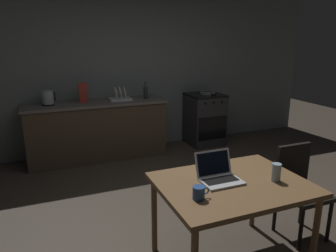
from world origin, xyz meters
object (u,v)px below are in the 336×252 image
(coffee_mug, at_px, (199,193))
(dish_rack, at_px, (120,97))
(electric_kettle, at_px, (48,98))
(frying_pan, at_px, (208,93))
(bottle, at_px, (146,91))
(dining_table, at_px, (232,191))
(chair, at_px, (299,185))
(cereal_box, at_px, (83,93))
(laptop, at_px, (219,175))
(drinking_glass, at_px, (276,172))
(stove_oven, at_px, (204,119))

(coffee_mug, relative_size, dish_rack, 0.37)
(electric_kettle, xyz_separation_m, frying_pan, (2.64, -0.03, -0.08))
(bottle, relative_size, coffee_mug, 2.12)
(dining_table, distance_m, dish_rack, 2.97)
(chair, distance_m, cereal_box, 3.29)
(electric_kettle, relative_size, bottle, 0.83)
(laptop, bearing_deg, bottle, 75.69)
(laptop, relative_size, electric_kettle, 1.43)
(frying_pan, distance_m, drinking_glass, 3.21)
(dining_table, bearing_deg, dish_rack, 93.36)
(dish_rack, bearing_deg, laptop, -88.26)
(frying_pan, bearing_deg, dish_rack, 178.98)
(drinking_glass, distance_m, cereal_box, 3.26)
(chair, relative_size, cereal_box, 2.98)
(laptop, xyz_separation_m, bottle, (0.32, 2.83, 0.25))
(chair, bearing_deg, bottle, 122.20)
(coffee_mug, xyz_separation_m, dish_rack, (0.20, 3.09, 0.16))
(chair, xyz_separation_m, dish_rack, (-1.02, 2.81, 0.45))
(laptop, xyz_separation_m, electric_kettle, (-1.16, 2.88, 0.23))
(dish_rack, bearing_deg, dining_table, -86.64)
(bottle, bearing_deg, chair, -77.49)
(dining_table, bearing_deg, coffee_mug, -159.31)
(electric_kettle, xyz_separation_m, cereal_box, (0.51, 0.02, 0.04))
(stove_oven, distance_m, dining_table, 3.25)
(bottle, bearing_deg, coffee_mug, -101.43)
(stove_oven, height_order, electric_kettle, electric_kettle)
(cereal_box, xyz_separation_m, dish_rack, (0.56, -0.02, -0.10))
(coffee_mug, relative_size, cereal_box, 0.43)
(bottle, bearing_deg, stove_oven, 2.44)
(laptop, bearing_deg, drinking_glass, -30.45)
(stove_oven, xyz_separation_m, electric_kettle, (-2.60, 0.00, 0.56))
(laptop, relative_size, drinking_glass, 2.19)
(laptop, height_order, bottle, bottle)
(drinking_glass, bearing_deg, dining_table, 162.62)
(frying_pan, bearing_deg, dining_table, -115.51)
(stove_oven, height_order, cereal_box, cereal_box)
(electric_kettle, xyz_separation_m, coffee_mug, (0.86, -3.09, -0.22))
(frying_pan, distance_m, cereal_box, 2.13)
(coffee_mug, bearing_deg, dining_table, 20.69)
(bottle, distance_m, frying_pan, 1.16)
(electric_kettle, bearing_deg, laptop, -68.12)
(dining_table, distance_m, bottle, 2.93)
(frying_pan, height_order, coffee_mug, frying_pan)
(drinking_glass, height_order, dish_rack, dish_rack)
(frying_pan, bearing_deg, laptop, -117.43)
(chair, xyz_separation_m, electric_kettle, (-2.09, 2.81, 0.51))
(stove_oven, distance_m, coffee_mug, 3.56)
(laptop, bearing_deg, frying_pan, 54.78)
(dining_table, relative_size, chair, 1.34)
(dining_table, distance_m, cereal_box, 3.08)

